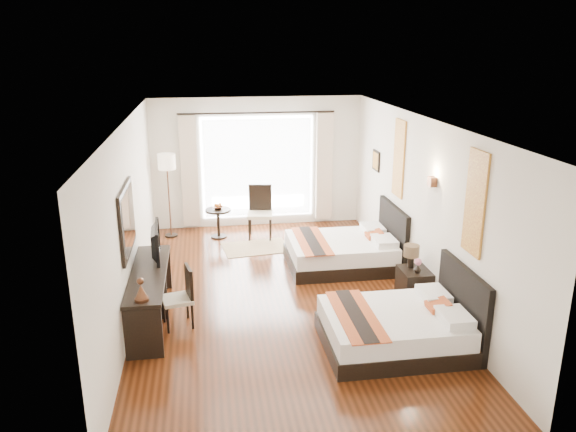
{
  "coord_description": "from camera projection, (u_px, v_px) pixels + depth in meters",
  "views": [
    {
      "loc": [
        -1.12,
        -8.12,
        3.9
      ],
      "look_at": [
        0.16,
        0.37,
        1.22
      ],
      "focal_mm": 35.0,
      "sensor_mm": 36.0,
      "label": 1
    }
  ],
  "objects": [
    {
      "name": "art_panel_far",
      "position": [
        399.0,
        159.0,
        9.77
      ],
      "size": [
        0.03,
        0.5,
        1.35
      ],
      "primitive_type": "cube",
      "color": "maroon",
      "rests_on": "wall_headboard"
    },
    {
      "name": "wall_desk",
      "position": [
        130.0,
        219.0,
        8.24
      ],
      "size": [
        0.01,
        7.5,
        2.8
      ],
      "primitive_type": "cube",
      "color": "silver",
      "rests_on": "floor"
    },
    {
      "name": "bed_far",
      "position": [
        346.0,
        251.0,
        10.14
      ],
      "size": [
        1.95,
        1.52,
        1.09
      ],
      "color": "black",
      "rests_on": "floor"
    },
    {
      "name": "wall_headboard",
      "position": [
        421.0,
        206.0,
        8.88
      ],
      "size": [
        0.01,
        7.5,
        2.8
      ],
      "primitive_type": "cube",
      "color": "silver",
      "rests_on": "floor"
    },
    {
      "name": "window_chair",
      "position": [
        260.0,
        222.0,
        11.59
      ],
      "size": [
        0.57,
        0.57,
        1.09
      ],
      "rotation": [
        0.0,
        0.0,
        -1.72
      ],
      "color": "beige",
      "rests_on": "floor"
    },
    {
      "name": "floor_lamp",
      "position": [
        167.0,
        167.0,
        11.31
      ],
      "size": [
        0.35,
        0.35,
        1.74
      ],
      "color": "black",
      "rests_on": "floor"
    },
    {
      "name": "mirror_glass",
      "position": [
        129.0,
        219.0,
        7.74
      ],
      "size": [
        0.01,
        1.12,
        0.82
      ],
      "primitive_type": "cube",
      "color": "white",
      "rests_on": "mirror_frame"
    },
    {
      "name": "wall_window",
      "position": [
        257.0,
        163.0,
        12.1
      ],
      "size": [
        4.5,
        0.01,
        2.8
      ],
      "primitive_type": "cube",
      "color": "silver",
      "rests_on": "floor"
    },
    {
      "name": "window_glass",
      "position": [
        258.0,
        167.0,
        12.12
      ],
      "size": [
        2.4,
        0.02,
        2.2
      ],
      "primitive_type": "cube",
      "color": "white",
      "rests_on": "wall_window"
    },
    {
      "name": "bed_near",
      "position": [
        400.0,
        327.0,
        7.44
      ],
      "size": [
        1.91,
        1.49,
        1.07
      ],
      "color": "black",
      "rests_on": "floor"
    },
    {
      "name": "desk_chair",
      "position": [
        179.0,
        308.0,
        7.98
      ],
      "size": [
        0.49,
        0.49,
        0.88
      ],
      "rotation": [
        0.0,
        0.0,
        3.36
      ],
      "color": "beige",
      "rests_on": "floor"
    },
    {
      "name": "drape_left",
      "position": [
        190.0,
        172.0,
        11.82
      ],
      "size": [
        0.35,
        0.14,
        2.35
      ],
      "primitive_type": "cube",
      "color": "beige",
      "rests_on": "floor"
    },
    {
      "name": "console_desk",
      "position": [
        150.0,
        296.0,
        8.12
      ],
      "size": [
        0.5,
        2.2,
        0.76
      ],
      "primitive_type": "cube",
      "color": "black",
      "rests_on": "floor"
    },
    {
      "name": "wall_sconce",
      "position": [
        432.0,
        182.0,
        8.28
      ],
      "size": [
        0.1,
        0.14,
        0.14
      ],
      "primitive_type": "cube",
      "color": "#4B2B1A",
      "rests_on": "wall_headboard"
    },
    {
      "name": "table_lamp",
      "position": [
        411.0,
        253.0,
        8.71
      ],
      "size": [
        0.24,
        0.24,
        0.39
      ],
      "color": "black",
      "rests_on": "nightstand"
    },
    {
      "name": "floor",
      "position": [
        282.0,
        296.0,
        8.98
      ],
      "size": [
        4.5,
        7.5,
        0.01
      ],
      "primitive_type": "cube",
      "color": "#37190A",
      "rests_on": "ground"
    },
    {
      "name": "vase",
      "position": [
        417.0,
        270.0,
        8.56
      ],
      "size": [
        0.14,
        0.14,
        0.12
      ],
      "primitive_type": "imported",
      "rotation": [
        0.0,
        0.0,
        0.24
      ],
      "color": "black",
      "rests_on": "nightstand"
    },
    {
      "name": "side_table",
      "position": [
        218.0,
        223.0,
        11.6
      ],
      "size": [
        0.53,
        0.53,
        0.61
      ],
      "primitive_type": "cylinder",
      "color": "black",
      "rests_on": "floor"
    },
    {
      "name": "ceiling",
      "position": [
        281.0,
        121.0,
        8.15
      ],
      "size": [
        4.5,
        7.5,
        0.02
      ],
      "primitive_type": "cube",
      "color": "white",
      "rests_on": "wall_headboard"
    },
    {
      "name": "fruit_bowl",
      "position": [
        218.0,
        208.0,
        11.52
      ],
      "size": [
        0.25,
        0.25,
        0.05
      ],
      "primitive_type": "imported",
      "rotation": [
        0.0,
        0.0,
        -0.23
      ],
      "color": "#452718",
      "rests_on": "side_table"
    },
    {
      "name": "drape_right",
      "position": [
        324.0,
        167.0,
        12.23
      ],
      "size": [
        0.35,
        0.14,
        2.35
      ],
      "primitive_type": "cube",
      "color": "beige",
      "rests_on": "floor"
    },
    {
      "name": "art_panel_near",
      "position": [
        475.0,
        203.0,
        7.07
      ],
      "size": [
        0.03,
        0.5,
        1.35
      ],
      "primitive_type": "cube",
      "color": "maroon",
      "rests_on": "wall_headboard"
    },
    {
      "name": "bronze_figurine",
      "position": [
        141.0,
        291.0,
        7.07
      ],
      "size": [
        0.24,
        0.24,
        0.27
      ],
      "primitive_type": null,
      "rotation": [
        0.0,
        0.0,
        0.42
      ],
      "color": "#4B2B1A",
      "rests_on": "console_desk"
    },
    {
      "name": "television",
      "position": [
        152.0,
        242.0,
        8.45
      ],
      "size": [
        0.17,
        0.89,
        0.51
      ],
      "primitive_type": "imported",
      "rotation": [
        0.0,
        0.0,
        1.63
      ],
      "color": "black",
      "rests_on": "console_desk"
    },
    {
      "name": "sheer_curtain",
      "position": [
        258.0,
        168.0,
        12.06
      ],
      "size": [
        2.3,
        0.02,
        2.1
      ],
      "primitive_type": "cube",
      "color": "white",
      "rests_on": "wall_window"
    },
    {
      "name": "wall_entry",
      "position": [
        339.0,
        333.0,
        5.03
      ],
      "size": [
        4.5,
        0.01,
        2.8
      ],
      "primitive_type": "cube",
      "color": "silver",
      "rests_on": "floor"
    },
    {
      "name": "mirror_frame",
      "position": [
        127.0,
        220.0,
        7.74
      ],
      "size": [
        0.04,
        1.25,
        0.95
      ],
      "primitive_type": "cube",
      "color": "black",
      "rests_on": "wall_desk"
    },
    {
      "name": "jute_rug",
      "position": [
        256.0,
        247.0,
        11.09
      ],
      "size": [
        1.37,
        1.02,
        0.01
      ],
      "primitive_type": "cube",
      "rotation": [
        0.0,
        0.0,
        0.13
      ],
      "color": "#9D875E",
      "rests_on": "floor"
    },
    {
      "name": "nightstand",
      "position": [
        414.0,
        285.0,
        8.75
      ],
      "size": [
        0.44,
        0.54,
        0.52
      ],
      "primitive_type": "cube",
      "color": "black",
      "rests_on": "floor"
    }
  ]
}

